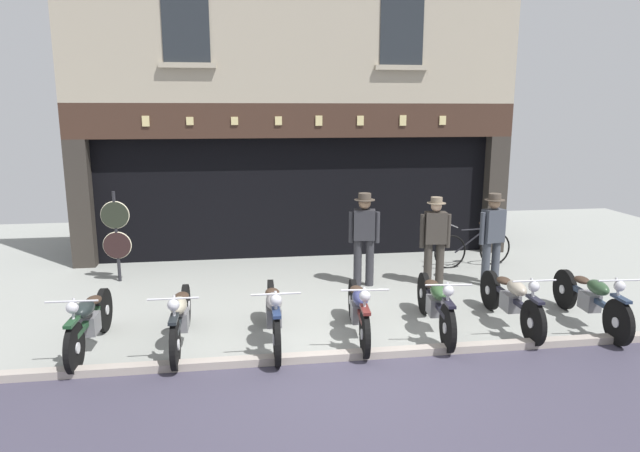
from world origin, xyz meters
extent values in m
cube|color=gray|center=(0.00, 5.00, -0.04)|extent=(21.30, 10.00, 0.08)
cube|color=#A69B92|center=(0.00, 0.08, 0.01)|extent=(21.30, 0.16, 0.18)
cube|color=black|center=(0.00, 7.30, 1.30)|extent=(8.55, 4.00, 2.60)
cube|color=#332D28|center=(-4.43, 5.18, 1.30)|extent=(0.44, 0.36, 2.60)
cube|color=#332D28|center=(4.43, 5.18, 1.30)|extent=(0.44, 0.36, 2.60)
cube|color=#23282D|center=(0.00, 5.55, 1.43)|extent=(8.18, 0.03, 2.18)
cube|color=#3C271D|center=(0.00, 5.12, 2.95)|extent=(9.30, 0.24, 0.70)
cube|color=#DBC684|center=(-3.03, 4.99, 2.95)|extent=(0.14, 0.03, 0.21)
cube|color=#DBC684|center=(-2.18, 4.99, 2.95)|extent=(0.14, 0.03, 0.16)
cube|color=#DBC684|center=(-1.30, 4.99, 2.95)|extent=(0.14, 0.03, 0.16)
cube|color=#DBC684|center=(-0.42, 4.99, 2.95)|extent=(0.14, 0.03, 0.18)
cube|color=#DBC684|center=(0.41, 4.99, 2.95)|extent=(0.14, 0.03, 0.21)
cube|color=#DBC684|center=(1.28, 4.99, 2.95)|extent=(0.14, 0.03, 0.20)
cube|color=#DBC684|center=(2.19, 4.99, 2.95)|extent=(0.14, 0.03, 0.22)
cube|color=#DBC684|center=(3.06, 4.99, 2.95)|extent=(0.14, 0.03, 0.19)
cube|color=#AA9E89|center=(0.00, 5.20, 4.72)|extent=(9.30, 0.40, 2.83)
cube|color=#23282D|center=(-2.17, 4.99, 4.72)|extent=(0.90, 0.02, 1.30)
cube|color=#AA9E89|center=(-2.17, 4.95, 4.02)|extent=(1.10, 0.12, 0.10)
cube|color=#23282D|center=(2.12, 4.99, 4.72)|extent=(0.90, 0.02, 1.30)
cube|color=#AA9E89|center=(2.12, 4.95, 4.02)|extent=(1.10, 0.12, 0.10)
cylinder|color=black|center=(-3.29, 0.18, 0.32)|extent=(0.09, 0.63, 0.63)
cylinder|color=silver|center=(-3.29, 0.18, 0.32)|extent=(0.10, 0.14, 0.14)
cylinder|color=black|center=(-3.24, 1.52, 0.32)|extent=(0.10, 0.63, 0.63)
cylinder|color=silver|center=(-3.24, 1.52, 0.32)|extent=(0.11, 0.14, 0.14)
cube|color=#1A3E22|center=(-3.26, 0.85, 0.44)|extent=(0.11, 1.23, 0.07)
cube|color=slate|center=(-3.26, 0.85, 0.37)|extent=(0.21, 0.33, 0.26)
ellipsoid|color=#1F2727|center=(-3.27, 0.69, 0.64)|extent=(0.24, 0.47, 0.20)
ellipsoid|color=#38281E|center=(-3.25, 1.09, 0.62)|extent=(0.21, 0.31, 0.10)
cube|color=#1A3E22|center=(-3.29, 0.18, 0.65)|extent=(0.11, 0.36, 0.04)
sphere|color=silver|center=(-3.28, 0.24, 0.82)|extent=(0.15, 0.15, 0.15)
cylinder|color=silver|center=(-3.28, 0.24, 0.90)|extent=(0.62, 0.05, 0.02)
cylinder|color=silver|center=(-3.28, 0.22, 0.61)|extent=(0.04, 0.23, 0.62)
cylinder|color=black|center=(-2.08, 0.10, 0.32)|extent=(0.07, 0.64, 0.64)
cylinder|color=silver|center=(-2.08, 0.10, 0.32)|extent=(0.10, 0.14, 0.14)
cylinder|color=black|center=(-2.07, 1.53, 0.32)|extent=(0.08, 0.64, 0.64)
cylinder|color=silver|center=(-2.07, 1.53, 0.32)|extent=(0.11, 0.14, 0.14)
cube|color=black|center=(-2.08, 0.81, 0.44)|extent=(0.07, 1.31, 0.07)
cube|color=slate|center=(-2.08, 0.81, 0.37)|extent=(0.20, 0.32, 0.26)
ellipsoid|color=#A89F87|center=(-2.08, 0.64, 0.64)|extent=(0.22, 0.46, 0.20)
ellipsoid|color=#38281E|center=(-2.08, 1.07, 0.62)|extent=(0.20, 0.30, 0.10)
cube|color=black|center=(-2.08, 0.10, 0.66)|extent=(0.10, 0.36, 0.04)
sphere|color=silver|center=(-2.08, 0.16, 0.82)|extent=(0.15, 0.15, 0.15)
cylinder|color=silver|center=(-2.08, 0.16, 0.90)|extent=(0.62, 0.03, 0.02)
cylinder|color=silver|center=(-2.08, 0.14, 0.61)|extent=(0.04, 0.28, 0.61)
cylinder|color=black|center=(-0.82, 0.05, 0.34)|extent=(0.07, 0.67, 0.67)
cylinder|color=silver|center=(-0.82, 0.05, 0.34)|extent=(0.10, 0.15, 0.15)
cylinder|color=black|center=(-0.82, 1.46, 0.34)|extent=(0.08, 0.67, 0.67)
cylinder|color=silver|center=(-0.82, 1.46, 0.34)|extent=(0.11, 0.15, 0.15)
cube|color=navy|center=(-0.82, 0.75, 0.46)|extent=(0.08, 1.30, 0.07)
cube|color=slate|center=(-0.82, 0.75, 0.39)|extent=(0.20, 0.32, 0.26)
ellipsoid|color=gray|center=(-0.82, 0.58, 0.66)|extent=(0.22, 0.46, 0.20)
ellipsoid|color=#38281E|center=(-0.82, 1.01, 0.64)|extent=(0.20, 0.30, 0.10)
cube|color=navy|center=(-0.82, 0.05, 0.69)|extent=(0.10, 0.36, 0.04)
sphere|color=silver|center=(-0.82, 0.11, 0.84)|extent=(0.15, 0.15, 0.15)
cylinder|color=silver|center=(-0.82, 0.11, 0.92)|extent=(0.62, 0.03, 0.02)
cylinder|color=silver|center=(-0.82, 0.09, 0.63)|extent=(0.04, 0.26, 0.61)
cylinder|color=black|center=(0.32, 0.10, 0.32)|extent=(0.12, 0.64, 0.63)
cylinder|color=silver|center=(0.32, 0.10, 0.32)|extent=(0.11, 0.15, 0.14)
cylinder|color=black|center=(0.43, 1.44, 0.32)|extent=(0.13, 0.64, 0.63)
cylinder|color=silver|center=(0.43, 1.44, 0.32)|extent=(0.12, 0.15, 0.14)
cube|color=#5C201E|center=(0.38, 0.77, 0.44)|extent=(0.18, 1.23, 0.07)
cube|color=slate|center=(0.38, 0.77, 0.37)|extent=(0.23, 0.34, 0.26)
ellipsoid|color=navy|center=(0.36, 0.61, 0.64)|extent=(0.26, 0.48, 0.20)
ellipsoid|color=#38281E|center=(0.40, 1.01, 0.62)|extent=(0.22, 0.32, 0.10)
cube|color=#5C201E|center=(0.32, 0.10, 0.65)|extent=(0.13, 0.37, 0.04)
sphere|color=silver|center=(0.33, 0.16, 0.82)|extent=(0.15, 0.15, 0.15)
cylinder|color=silver|center=(0.33, 0.16, 0.90)|extent=(0.62, 0.08, 0.02)
cylinder|color=silver|center=(0.32, 0.14, 0.61)|extent=(0.06, 0.24, 0.62)
cylinder|color=black|center=(1.45, 0.12, 0.33)|extent=(0.14, 0.66, 0.65)
cylinder|color=silver|center=(1.45, 0.12, 0.33)|extent=(0.11, 0.15, 0.14)
cylinder|color=black|center=(1.60, 1.55, 0.33)|extent=(0.15, 0.66, 0.65)
cylinder|color=silver|center=(1.60, 1.55, 0.33)|extent=(0.12, 0.15, 0.14)
cube|color=black|center=(1.53, 0.84, 0.45)|extent=(0.21, 1.33, 0.07)
cube|color=slate|center=(1.53, 0.84, 0.38)|extent=(0.23, 0.34, 0.26)
ellipsoid|color=#2F502D|center=(1.51, 0.66, 0.65)|extent=(0.27, 0.48, 0.20)
ellipsoid|color=#38281E|center=(1.55, 1.10, 0.63)|extent=(0.23, 0.32, 0.10)
cube|color=black|center=(1.45, 0.12, 0.67)|extent=(0.14, 0.37, 0.04)
sphere|color=silver|center=(1.46, 0.18, 0.83)|extent=(0.15, 0.15, 0.15)
cylinder|color=silver|center=(1.46, 0.18, 0.91)|extent=(0.62, 0.09, 0.02)
cylinder|color=silver|center=(1.45, 0.16, 0.62)|extent=(0.06, 0.23, 0.62)
cylinder|color=black|center=(2.68, 0.16, 0.32)|extent=(0.09, 0.64, 0.63)
cylinder|color=silver|center=(2.68, 0.16, 0.32)|extent=(0.10, 0.14, 0.14)
cylinder|color=black|center=(2.72, 1.58, 0.32)|extent=(0.10, 0.64, 0.63)
cylinder|color=silver|center=(2.72, 1.58, 0.32)|extent=(0.11, 0.14, 0.14)
cube|color=black|center=(2.70, 0.87, 0.44)|extent=(0.11, 1.31, 0.07)
cube|color=slate|center=(2.70, 0.87, 0.37)|extent=(0.21, 0.33, 0.26)
ellipsoid|color=#A69A88|center=(2.70, 0.70, 0.64)|extent=(0.23, 0.47, 0.20)
ellipsoid|color=#38281E|center=(2.71, 1.12, 0.62)|extent=(0.21, 0.31, 0.10)
cube|color=black|center=(2.68, 0.16, 0.65)|extent=(0.11, 0.36, 0.04)
sphere|color=silver|center=(2.68, 0.22, 0.82)|extent=(0.15, 0.15, 0.15)
cylinder|color=silver|center=(2.68, 0.22, 0.90)|extent=(0.62, 0.04, 0.02)
cylinder|color=silver|center=(2.68, 0.20, 0.61)|extent=(0.04, 0.24, 0.62)
cylinder|color=black|center=(3.83, -0.01, 0.32)|extent=(0.11, 0.65, 0.64)
cylinder|color=silver|center=(3.83, -0.01, 0.32)|extent=(0.11, 0.15, 0.14)
cylinder|color=black|center=(3.93, 1.43, 0.32)|extent=(0.12, 0.65, 0.64)
cylinder|color=silver|center=(3.93, 1.43, 0.32)|extent=(0.12, 0.15, 0.14)
cube|color=#223148|center=(3.88, 0.71, 0.44)|extent=(0.16, 1.33, 0.07)
cube|color=slate|center=(3.88, 0.71, 0.37)|extent=(0.22, 0.33, 0.26)
ellipsoid|color=#2D482D|center=(3.87, 0.54, 0.64)|extent=(0.25, 0.47, 0.20)
ellipsoid|color=#38281E|center=(3.90, 0.97, 0.62)|extent=(0.22, 0.31, 0.10)
cube|color=#223148|center=(3.83, -0.01, 0.66)|extent=(0.12, 0.37, 0.04)
sphere|color=silver|center=(3.84, 0.05, 0.82)|extent=(0.15, 0.15, 0.15)
cylinder|color=silver|center=(3.84, 0.05, 0.90)|extent=(0.62, 0.06, 0.02)
cylinder|color=silver|center=(3.84, 0.03, 0.61)|extent=(0.05, 0.26, 0.61)
cylinder|color=#2D2D33|center=(1.08, 3.07, 0.44)|extent=(0.15, 0.15, 0.88)
cylinder|color=#2D2D33|center=(0.86, 3.11, 0.44)|extent=(0.15, 0.15, 0.88)
cube|color=#2D2D33|center=(0.97, 3.09, 1.14)|extent=(0.41, 0.28, 0.55)
cube|color=silver|center=(0.99, 3.20, 1.20)|extent=(0.14, 0.04, 0.31)
cube|color=maroon|center=(0.99, 3.21, 1.19)|extent=(0.05, 0.02, 0.29)
cylinder|color=#2D2D33|center=(1.20, 3.04, 1.09)|extent=(0.09, 0.09, 0.57)
cylinder|color=#2D2D33|center=(0.74, 3.13, 1.09)|extent=(0.09, 0.09, 0.57)
sphere|color=#9E7A5B|center=(0.97, 3.09, 1.53)|extent=(0.22, 0.22, 0.22)
cylinder|color=#4C4238|center=(0.97, 3.09, 1.59)|extent=(0.37, 0.37, 0.01)
cylinder|color=#4C4238|center=(0.97, 3.09, 1.65)|extent=(0.23, 0.23, 0.12)
cylinder|color=#38332D|center=(2.36, 2.92, 0.40)|extent=(0.15, 0.15, 0.81)
cylinder|color=#38332D|center=(2.14, 2.94, 0.40)|extent=(0.15, 0.15, 0.81)
cube|color=#38332D|center=(2.25, 2.93, 1.08)|extent=(0.40, 0.26, 0.58)
cube|color=silver|center=(2.26, 3.05, 1.15)|extent=(0.14, 0.03, 0.32)
cube|color=brown|center=(2.27, 3.06, 1.13)|extent=(0.05, 0.02, 0.30)
cylinder|color=#38332D|center=(2.49, 2.91, 1.02)|extent=(0.09, 0.09, 0.62)
cylinder|color=#38332D|center=(2.02, 2.96, 1.02)|extent=(0.09, 0.09, 0.62)
sphere|color=beige|center=(2.25, 2.93, 1.47)|extent=(0.20, 0.20, 0.20)
cylinder|color=#7F705B|center=(2.25, 2.93, 1.53)|extent=(0.33, 0.33, 0.01)
cylinder|color=#7F705B|center=(2.25, 2.93, 1.58)|extent=(0.21, 0.21, 0.11)
cylinder|color=#3D424C|center=(3.39, 2.81, 0.42)|extent=(0.15, 0.15, 0.83)
cylinder|color=#3D424C|center=(3.18, 2.75, 0.42)|extent=(0.15, 0.15, 0.83)
cube|color=#3D424C|center=(3.28, 2.78, 1.11)|extent=(0.42, 0.31, 0.60)
cube|color=silver|center=(3.25, 2.89, 1.19)|extent=(0.14, 0.05, 0.34)
cube|color=black|center=(3.25, 2.91, 1.17)|extent=(0.05, 0.02, 0.31)
cylinder|color=#3D424C|center=(3.51, 2.84, 1.08)|extent=(0.09, 0.09, 0.59)
cylinder|color=#3D424C|center=(3.05, 2.72, 1.08)|extent=(0.09, 0.09, 0.59)
sphere|color=#9E7A5B|center=(3.28, 2.78, 1.53)|extent=(0.21, 0.21, 0.21)
cylinder|color=#4C4238|center=(3.28, 2.78, 1.59)|extent=(0.36, 0.36, 0.01)
cylinder|color=#4C4238|center=(3.28, 2.78, 1.64)|extent=(0.22, 0.22, 0.12)
cylinder|color=#232328|center=(-3.52, 3.99, 0.85)|extent=(0.06, 0.06, 1.71)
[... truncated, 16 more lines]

